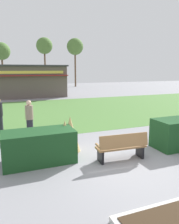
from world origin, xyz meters
TOP-DOWN VIEW (x-y plane):
  - ground_plane at (0.00, 0.00)m, footprint 80.00×80.00m
  - lawn_patch at (0.00, 9.65)m, footprint 36.00×12.00m
  - park_bench at (0.10, 0.22)m, footprint 1.73×0.63m
  - hedge_left at (-2.48, 1.08)m, footprint 2.28×1.10m
  - ornamental_grass_behind_left at (-1.24, 1.67)m, footprint 0.73×0.73m
  - ornamental_grass_behind_right at (-1.51, 1.44)m, footprint 0.69×0.69m
  - food_kiosk at (-1.27, 19.21)m, footprint 8.96×4.36m
  - person_standing at (-2.46, 3.84)m, footprint 0.34×0.34m
  - parked_car_center_slot at (-0.69, 26.01)m, footprint 4.35×2.36m
  - tree_left_bg at (3.64, 33.45)m, footprint 2.80×2.80m
  - tree_right_bg at (8.43, 31.05)m, footprint 2.80×2.80m
  - tree_center_bg at (-3.34, 33.36)m, footprint 2.80×2.80m

SIDE VIEW (x-z plane):
  - ground_plane at x=0.00m, z-range 0.00..0.00m
  - lawn_patch at x=0.00m, z-range 0.00..0.01m
  - park_bench at x=0.10m, z-range 0.01..0.96m
  - hedge_left at x=-2.48m, z-range 0.00..1.07m
  - ornamental_grass_behind_right at x=-1.51m, z-range 0.00..1.26m
  - parked_car_center_slot at x=-0.69m, z-range 0.04..1.24m
  - ornamental_grass_behind_left at x=-1.24m, z-range 0.00..1.33m
  - person_standing at x=-2.46m, z-range 0.02..1.71m
  - food_kiosk at x=-1.27m, z-range 0.01..3.47m
  - tree_center_bg at x=-3.34m, z-range 2.18..9.46m
  - tree_right_bg at x=8.43m, z-range 2.62..10.82m
  - tree_left_bg at x=3.64m, z-range 2.71..11.11m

